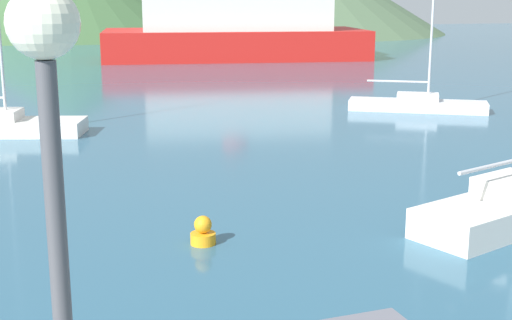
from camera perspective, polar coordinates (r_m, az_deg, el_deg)
name	(u,v)px	position (r m, az deg, el deg)	size (l,w,h in m)	color
streetlamp	(56,221)	(4.46, -15.70, -4.74)	(0.42, 0.42, 4.98)	#4C4C51
sailboat_middle	(418,102)	(35.47, 12.81, 4.56)	(6.51, 4.40, 10.78)	silver
sailboat_outer	(510,205)	(18.49, 19.63, -3.39)	(5.78, 3.71, 9.54)	white
ferry_distant	(235,25)	(63.40, -1.72, 10.71)	(23.51, 11.96, 8.07)	red
buoy_marker	(203,232)	(16.23, -4.26, -5.80)	(0.58, 0.58, 0.66)	orange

